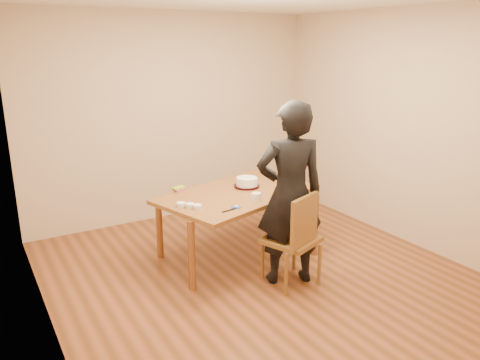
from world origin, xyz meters
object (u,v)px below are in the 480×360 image
cake_plate (247,186)px  person (290,194)px  dining_table (238,194)px  dining_chair (291,240)px  cake (247,182)px

cake_plate → person: size_ratio=0.16×
dining_table → dining_chair: size_ratio=3.58×
dining_chair → dining_table: bearing=80.6°
person → dining_chair: bearing=110.3°
dining_chair → cake: 0.96m
dining_chair → cake_plate: cake_plate is taller
dining_table → cake_plate: cake_plate is taller
cake_plate → person: (-0.03, -0.84, 0.14)m
dining_table → cake: bearing=14.7°
dining_table → cake_plate: bearing=14.7°
dining_chair → person: person is taller
cake_plate → person: bearing=-92.3°
dining_chair → person: bearing=69.6°
dining_chair → cake: cake is taller
dining_table → cake: cake is taller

